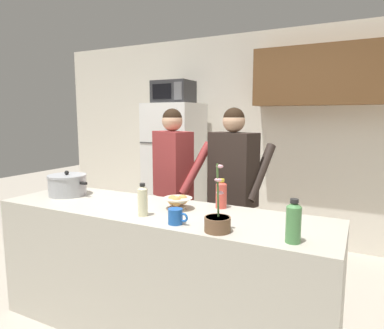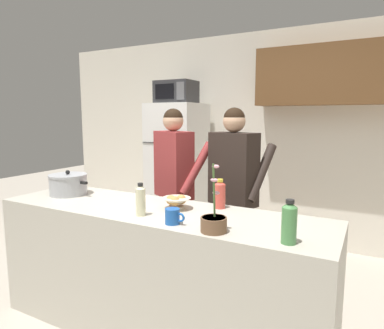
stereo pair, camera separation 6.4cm
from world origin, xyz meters
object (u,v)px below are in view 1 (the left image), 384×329
object	(u,v)px
bread_bowl	(178,202)
bottle_mid_counter	(143,200)
microwave	(173,92)
person_near_pot	(173,174)
bottle_near_edge	(221,194)
potted_orchid	(218,222)
refrigerator	(175,171)
bottle_far_corner	(294,221)
coffee_mug	(176,216)
person_by_sink	(233,179)
cooking_pot	(67,185)

from	to	relation	value
bread_bowl	bottle_mid_counter	xyz separation A→B (m)	(-0.12, -0.25, 0.06)
microwave	person_near_pot	xyz separation A→B (m)	(0.58, -1.02, -0.85)
bottle_near_edge	potted_orchid	size ratio (longest dim) A/B	0.54
refrigerator	bottle_far_corner	distance (m)	2.81
person_near_pot	potted_orchid	world-z (taller)	person_near_pot
microwave	coffee_mug	size ratio (longest dim) A/B	3.66
coffee_mug	bottle_near_edge	world-z (taller)	bottle_near_edge
person_by_sink	bread_bowl	size ratio (longest dim) A/B	7.92
refrigerator	bottle_mid_counter	world-z (taller)	refrigerator
person_by_sink	bottle_mid_counter	bearing A→B (deg)	-105.25
bottle_near_edge	microwave	bearing A→B (deg)	129.40
bottle_far_corner	bottle_near_edge	bearing A→B (deg)	141.95
refrigerator	microwave	xyz separation A→B (m)	(0.00, -0.02, 1.01)
microwave	potted_orchid	bearing A→B (deg)	-54.48
coffee_mug	bottle_far_corner	xyz separation A→B (m)	(0.69, 0.01, 0.07)
microwave	bottle_far_corner	bearing A→B (deg)	-47.28
coffee_mug	bread_bowl	distance (m)	0.34
person_near_pot	bottle_far_corner	size ratio (longest dim) A/B	7.09
bottle_mid_counter	potted_orchid	distance (m)	0.56
person_near_pot	potted_orchid	distance (m)	1.38
refrigerator	person_by_sink	size ratio (longest dim) A/B	1.05
person_by_sink	bread_bowl	distance (m)	0.75
coffee_mug	bottle_mid_counter	distance (m)	0.29
coffee_mug	bottle_far_corner	bearing A→B (deg)	0.75
microwave	coffee_mug	world-z (taller)	microwave
cooking_pot	bottle_near_edge	distance (m)	1.31
bottle_far_corner	cooking_pot	bearing A→B (deg)	172.34
bread_bowl	bottle_far_corner	world-z (taller)	bottle_far_corner
refrigerator	microwave	size ratio (longest dim) A/B	3.61
refrigerator	bottle_far_corner	bearing A→B (deg)	-47.58
refrigerator	cooking_pot	world-z (taller)	refrigerator
coffee_mug	bottle_far_corner	distance (m)	0.70
cooking_pot	potted_orchid	world-z (taller)	potted_orchid
cooking_pot	bread_bowl	bearing A→B (deg)	2.24
microwave	cooking_pot	distance (m)	1.99
bottle_far_corner	person_by_sink	bearing A→B (deg)	124.26
refrigerator	person_by_sink	bearing A→B (deg)	-41.14
potted_orchid	coffee_mug	bearing A→B (deg)	177.58
coffee_mug	person_near_pot	bearing A→B (deg)	120.69
cooking_pot	bread_bowl	distance (m)	1.03
bread_bowl	coffee_mug	bearing A→B (deg)	-62.63
bread_bowl	bottle_near_edge	world-z (taller)	bottle_near_edge
cooking_pot	bread_bowl	size ratio (longest dim) A/B	2.03
cooking_pot	bottle_near_edge	xyz separation A→B (m)	(1.29, 0.21, 0.02)
person_by_sink	cooking_pot	world-z (taller)	person_by_sink
person_by_sink	cooking_pot	bearing A→B (deg)	-146.50
bread_bowl	bottle_near_edge	bearing A→B (deg)	32.16
bottle_mid_counter	coffee_mug	bearing A→B (deg)	-10.50
bottle_near_edge	bread_bowl	bearing A→B (deg)	-147.84
coffee_mug	bottle_near_edge	size ratio (longest dim) A/B	0.62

